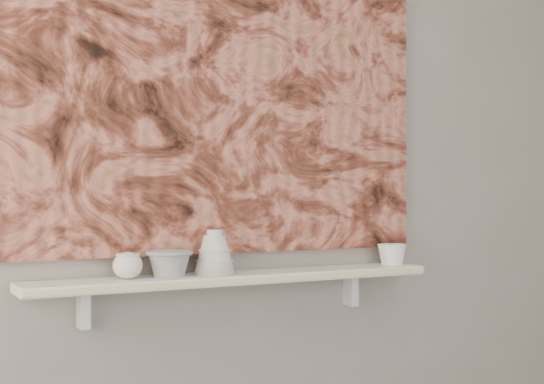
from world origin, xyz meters
TOP-DOWN VIEW (x-y plane):
  - wall_back at (0.00, 1.60)m, footprint 3.60×0.00m
  - shelf at (0.00, 1.51)m, footprint 1.40×0.18m
  - shelf_stripe at (0.00, 1.41)m, footprint 1.40×0.01m
  - bracket_left at (-0.49, 1.57)m, footprint 0.03×0.06m
  - bracket_right at (0.49, 1.57)m, footprint 0.03×0.06m
  - painting at (0.00, 1.59)m, footprint 1.50×0.02m
  - house_motif at (0.45, 1.57)m, footprint 0.09×0.00m
  - bowl_grey at (-0.24, 1.51)m, footprint 0.19×0.19m
  - cup_cream at (-0.37, 1.51)m, footprint 0.11×0.11m
  - bell_vessel at (-0.08, 1.51)m, footprint 0.17×0.17m
  - bowl_white at (0.63, 1.51)m, footprint 0.11×0.11m

SIDE VIEW (x-z plane):
  - bracket_left at x=-0.49m, z-range 0.78..0.90m
  - bracket_right at x=0.49m, z-range 0.78..0.90m
  - shelf at x=0.00m, z-range 0.90..0.93m
  - shelf_stripe at x=0.00m, z-range 0.91..0.92m
  - bowl_white at x=0.63m, z-range 0.93..1.01m
  - cup_cream at x=-0.37m, z-range 0.93..1.01m
  - bowl_grey at x=-0.24m, z-range 0.93..1.02m
  - bell_vessel at x=-0.08m, z-range 0.93..1.08m
  - house_motif at x=0.45m, z-range 1.19..1.27m
  - wall_back at x=0.00m, z-range -0.45..3.15m
  - painting at x=0.00m, z-range 0.99..2.09m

